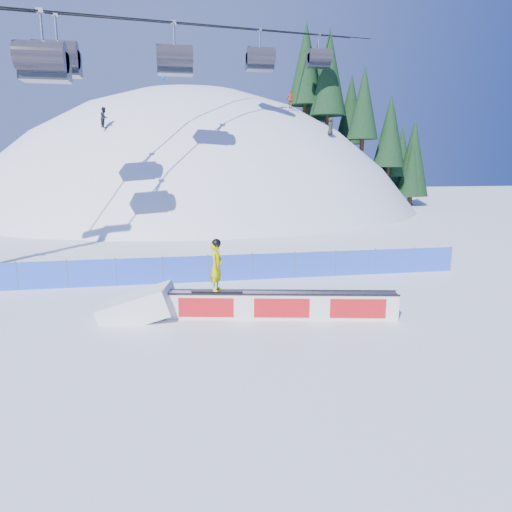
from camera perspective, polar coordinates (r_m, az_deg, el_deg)
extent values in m
plane|color=white|center=(16.55, -1.29, -6.98)|extent=(160.00, 160.00, 0.00)
sphere|color=white|center=(62.08, -7.34, -10.55)|extent=(64.00, 64.00, 64.00)
cylinder|color=#332314|center=(55.39, 8.60, 16.71)|extent=(0.50, 0.50, 1.40)
cone|color=black|center=(55.92, 8.73, 20.91)|extent=(3.10, 3.10, 7.04)
cylinder|color=#332314|center=(57.81, 6.88, 17.34)|extent=(0.50, 0.50, 1.40)
cone|color=black|center=(58.35, 6.98, 21.25)|extent=(2.99, 2.99, 6.81)
cylinder|color=#332314|center=(62.26, 8.35, 15.47)|extent=(0.50, 0.50, 1.40)
cone|color=black|center=(62.62, 8.46, 18.79)|extent=(2.68, 2.68, 6.09)
cylinder|color=#332314|center=(56.43, 12.06, 14.20)|extent=(0.50, 0.50, 1.40)
cone|color=black|center=(56.94, 12.30, 19.50)|extent=(4.11, 4.11, 9.35)
cylinder|color=#332314|center=(57.82, 13.65, 12.59)|extent=(0.50, 0.50, 1.40)
cone|color=black|center=(58.22, 13.92, 18.03)|extent=(4.33, 4.33, 9.84)
cylinder|color=#332314|center=(60.03, 14.49, 11.22)|extent=(0.50, 0.50, 1.40)
cone|color=black|center=(60.22, 14.72, 15.72)|extent=(3.63, 3.63, 8.25)
cylinder|color=#332314|center=(58.75, 15.90, 10.04)|extent=(0.50, 0.50, 1.40)
cone|color=black|center=(58.85, 16.15, 14.56)|extent=(3.56, 3.56, 8.08)
cylinder|color=#332314|center=(62.26, 18.57, 6.66)|extent=(0.50, 0.50, 1.40)
cone|color=black|center=(62.08, 18.83, 10.67)|extent=(3.31, 3.31, 7.52)
cylinder|color=#332314|center=(61.45, 19.24, 6.56)|extent=(0.50, 0.50, 1.40)
cone|color=black|center=(61.28, 19.51, 10.42)|extent=(3.12, 3.12, 7.10)
cylinder|color=#332314|center=(68.66, 17.11, 7.15)|extent=(0.50, 0.50, 1.40)
cone|color=black|center=(68.50, 17.33, 10.79)|extent=(3.31, 3.31, 7.52)
cube|color=blue|center=(20.69, -3.23, -1.49)|extent=(22.00, 0.03, 1.20)
cylinder|color=#434F78|center=(21.57, -27.72, -2.14)|extent=(0.05, 0.05, 1.30)
cylinder|color=#434F78|center=(21.04, -22.53, -2.00)|extent=(0.05, 0.05, 1.30)
cylinder|color=#434F78|center=(20.70, -17.12, -1.84)|extent=(0.05, 0.05, 1.30)
cylinder|color=#434F78|center=(20.54, -11.57, -1.66)|extent=(0.05, 0.05, 1.30)
cylinder|color=#434F78|center=(20.58, -6.00, -1.46)|extent=(0.05, 0.05, 1.30)
cylinder|color=#434F78|center=(20.82, -0.50, -1.25)|extent=(0.05, 0.05, 1.30)
cylinder|color=#434F78|center=(21.24, 4.83, -1.03)|extent=(0.05, 0.05, 1.30)
cylinder|color=#434F78|center=(21.83, 9.90, -0.82)|extent=(0.05, 0.05, 1.30)
cylinder|color=#434F78|center=(22.59, 14.68, -0.61)|extent=(0.05, 0.05, 1.30)
cylinder|color=#434F78|center=(23.49, 19.11, -0.41)|extent=(0.05, 0.05, 1.30)
cylinder|color=#434F78|center=(24.53, 23.19, -0.23)|extent=(0.05, 0.05, 1.30)
cylinder|color=#2B2932|center=(27.33, -25.27, 21.61)|extent=(2.40, 1.50, 1.50)
cylinder|color=#2B2932|center=(34.19, -10.11, 23.36)|extent=(2.40, 1.50, 1.50)
cylinder|color=#2B2932|center=(43.36, 0.61, 23.71)|extent=(2.40, 1.50, 1.50)
cylinder|color=#2B2932|center=(54.38, 8.01, 23.52)|extent=(2.40, 1.50, 1.50)
cube|color=white|center=(15.78, 3.20, -6.23)|extent=(7.85, 2.05, 0.89)
cube|color=#92949F|center=(15.65, 3.22, -4.61)|extent=(7.78, 2.06, 0.04)
cube|color=black|center=(15.39, 3.25, -4.84)|extent=(7.76, 1.60, 0.06)
cube|color=black|center=(15.90, 3.19, -4.31)|extent=(7.76, 1.60, 0.06)
cube|color=red|center=(15.54, 3.23, -6.52)|extent=(7.37, 1.51, 0.67)
cube|color=red|center=(16.03, 3.17, -5.95)|extent=(7.37, 1.51, 0.67)
cube|color=black|center=(15.71, -4.89, -4.35)|extent=(1.78, 0.66, 0.03)
imported|color=#E1DD00|center=(15.50, -4.94, -1.28)|extent=(0.64, 0.73, 1.69)
sphere|color=black|center=(15.34, -4.99, 1.59)|extent=(0.32, 0.32, 0.32)
imported|color=black|center=(41.29, -18.43, 16.10)|extent=(0.80, 0.93, 1.65)
imported|color=#C3411B|center=(49.45, 4.35, 18.91)|extent=(0.98, 0.96, 1.65)
imported|color=#17468F|center=(52.96, -11.52, 21.08)|extent=(1.10, 0.68, 1.65)
imported|color=black|center=(46.54, 9.29, 15.72)|extent=(0.58, 0.84, 1.65)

